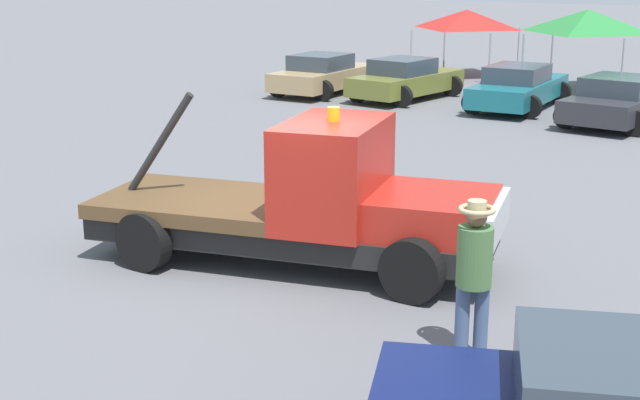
# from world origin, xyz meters

# --- Properties ---
(ground_plane) EXTENTS (160.00, 160.00, 0.00)m
(ground_plane) POSITION_xyz_m (0.00, 0.00, 0.00)
(ground_plane) COLOR slate
(tow_truck) EXTENTS (6.36, 3.28, 2.51)m
(tow_truck) POSITION_xyz_m (0.36, 0.08, 0.94)
(tow_truck) COLOR black
(tow_truck) RESTS_ON ground
(person_near_truck) EXTENTS (0.42, 0.42, 1.87)m
(person_near_truck) POSITION_xyz_m (3.55, -1.72, 1.10)
(person_near_truck) COLOR #475B84
(person_near_truck) RESTS_ON ground
(parked_car_tan) EXTENTS (2.42, 4.50, 1.34)m
(parked_car_tan) POSITION_xyz_m (-8.51, 15.13, 0.65)
(parked_car_tan) COLOR tan
(parked_car_tan) RESTS_ON ground
(parked_car_olive) EXTENTS (2.75, 4.57, 1.34)m
(parked_car_olive) POSITION_xyz_m (-5.57, 15.37, 0.65)
(parked_car_olive) COLOR olive
(parked_car_olive) RESTS_ON ground
(parked_car_teal) EXTENTS (2.48, 4.93, 1.34)m
(parked_car_teal) POSITION_xyz_m (-1.84, 15.51, 0.65)
(parked_car_teal) COLOR #196670
(parked_car_teal) RESTS_ON ground
(parked_car_charcoal) EXTENTS (2.85, 4.77, 1.34)m
(parked_car_charcoal) POSITION_xyz_m (1.45, 14.42, 0.65)
(parked_car_charcoal) COLOR #2D2D33
(parked_car_charcoal) RESTS_ON ground
(canopy_tent_red) EXTENTS (3.20, 3.20, 2.54)m
(canopy_tent_red) POSITION_xyz_m (-6.13, 21.82, 2.18)
(canopy_tent_red) COLOR #9E9EA3
(canopy_tent_red) RESTS_ON ground
(canopy_tent_green) EXTENTS (3.34, 3.34, 2.77)m
(canopy_tent_green) POSITION_xyz_m (-1.13, 20.19, 2.38)
(canopy_tent_green) COLOR #9E9EA3
(canopy_tent_green) RESTS_ON ground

